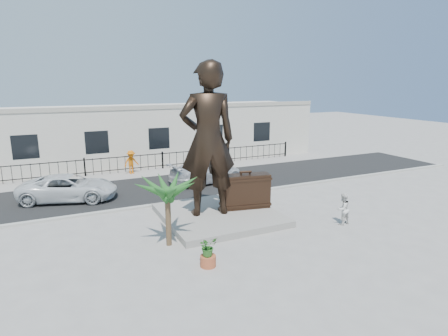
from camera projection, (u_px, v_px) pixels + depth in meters
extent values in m
plane|color=#9E9991|center=(243.00, 227.00, 16.83)|extent=(100.00, 100.00, 0.00)
cube|color=black|center=(184.00, 184.00, 23.88)|extent=(40.00, 7.00, 0.01)
cube|color=#A5A399|center=(205.00, 198.00, 20.78)|extent=(40.00, 0.25, 0.12)
cube|color=#9E9991|center=(166.00, 171.00, 27.40)|extent=(40.00, 2.50, 0.02)
cube|color=gray|center=(219.00, 215.00, 17.91)|extent=(5.20, 5.20, 0.30)
cube|color=black|center=(163.00, 161.00, 27.98)|extent=(22.00, 0.10, 1.20)
cube|color=silver|center=(148.00, 133.00, 31.32)|extent=(28.00, 7.00, 4.40)
imported|color=black|center=(208.00, 140.00, 16.92)|extent=(2.78, 2.05, 7.01)
cube|color=black|center=(245.00, 191.00, 18.30)|extent=(2.49, 1.19, 1.68)
imported|color=silver|center=(343.00, 209.00, 16.99)|extent=(0.78, 0.64, 1.47)
imported|color=silver|center=(69.00, 188.00, 20.45)|extent=(5.56, 3.79, 1.41)
imported|color=#B8BABD|center=(207.00, 172.00, 24.06)|extent=(5.07, 2.51, 1.41)
imported|color=orange|center=(131.00, 162.00, 26.34)|extent=(1.20, 0.90, 1.66)
cylinder|color=#A84E2C|center=(208.00, 261.00, 13.19)|extent=(0.56, 0.56, 0.40)
imported|color=#2A6520|center=(208.00, 247.00, 13.06)|extent=(0.74, 0.68, 0.70)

